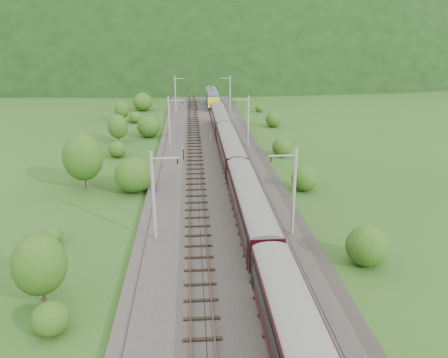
{
  "coord_description": "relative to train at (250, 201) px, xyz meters",
  "views": [
    {
      "loc": [
        -2.76,
        -35.69,
        17.96
      ],
      "look_at": [
        0.64,
        9.04,
        2.6
      ],
      "focal_mm": 35.0,
      "sensor_mm": 36.0,
      "label": 1
    }
  ],
  "objects": [
    {
      "name": "catenary_left",
      "position": [
        -8.52,
        31.05,
        1.28
      ],
      "size": [
        2.54,
        192.28,
        8.0
      ],
      "color": "gray",
      "rests_on": "railbed"
    },
    {
      "name": "train",
      "position": [
        0.0,
        0.0,
        0.0
      ],
      "size": [
        2.67,
        148.41,
        4.63
      ],
      "color": "black",
      "rests_on": "ground"
    },
    {
      "name": "overhead_wires",
      "position": [
        -2.4,
        9.05,
        3.89
      ],
      "size": [
        4.83,
        198.0,
        0.03
      ],
      "color": "black",
      "rests_on": "ground"
    },
    {
      "name": "mountain_main",
      "position": [
        -2.4,
        259.05,
        -3.21
      ],
      "size": [
        504.0,
        360.0,
        244.0
      ],
      "primitive_type": "ellipsoid",
      "color": "black",
      "rests_on": "ground"
    },
    {
      "name": "mountain_ridge",
      "position": [
        -122.4,
        299.05,
        -3.21
      ],
      "size": [
        336.0,
        280.0,
        132.0
      ],
      "primitive_type": "ellipsoid",
      "color": "black",
      "rests_on": "ground"
    },
    {
      "name": "railbed",
      "position": [
        -2.4,
        9.05,
        -3.06
      ],
      "size": [
        14.0,
        220.0,
        0.3
      ],
      "primitive_type": "cube",
      "color": "#38332D",
      "rests_on": "ground"
    },
    {
      "name": "hazard_post_near",
      "position": [
        -2.44,
        49.15,
        -2.06
      ],
      "size": [
        0.18,
        0.18,
        1.72
      ],
      "primitive_type": "cylinder",
      "color": "red",
      "rests_on": "railbed"
    },
    {
      "name": "track_right",
      "position": [
        0.0,
        9.05,
        -2.84
      ],
      "size": [
        2.4,
        220.0,
        0.27
      ],
      "color": "#553424",
      "rests_on": "railbed"
    },
    {
      "name": "catenary_right",
      "position": [
        3.72,
        31.05,
        1.28
      ],
      "size": [
        2.54,
        192.28,
        8.0
      ],
      "color": "gray",
      "rests_on": "railbed"
    },
    {
      "name": "hazard_post_far",
      "position": [
        -1.94,
        34.65,
        -2.12
      ],
      "size": [
        0.17,
        0.17,
        1.6
      ],
      "primitive_type": "cylinder",
      "color": "red",
      "rests_on": "railbed"
    },
    {
      "name": "ground",
      "position": [
        -2.4,
        -0.95,
        -3.21
      ],
      "size": [
        600.0,
        600.0,
        0.0
      ],
      "primitive_type": "plane",
      "color": "#284E18",
      "rests_on": "ground"
    },
    {
      "name": "vegetation_left",
      "position": [
        -16.3,
        14.29,
        -0.86
      ],
      "size": [
        13.75,
        144.72,
        6.68
      ],
      "color": "#214D14",
      "rests_on": "ground"
    },
    {
      "name": "signal",
      "position": [
        -6.38,
        23.58,
        -1.8
      ],
      "size": [
        0.21,
        0.21,
        1.89
      ],
      "color": "black",
      "rests_on": "railbed"
    },
    {
      "name": "track_left",
      "position": [
        -4.8,
        9.05,
        -2.84
      ],
      "size": [
        2.4,
        220.0,
        0.27
      ],
      "color": "#553424",
      "rests_on": "railbed"
    },
    {
      "name": "vegetation_right",
      "position": [
        9.74,
        2.17,
        -1.87
      ],
      "size": [
        7.13,
        106.41,
        2.97
      ],
      "color": "#214D14",
      "rests_on": "ground"
    }
  ]
}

